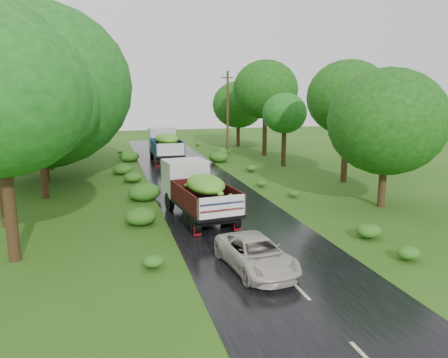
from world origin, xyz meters
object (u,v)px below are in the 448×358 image
object	(u,v)px
truck_far	(165,143)
utility_pole	(228,113)
truck_near	(196,188)
car	(256,254)

from	to	relation	value
truck_far	utility_pole	size ratio (longest dim) A/B	0.84
truck_near	car	size ratio (longest dim) A/B	1.57
truck_near	utility_pole	xyz separation A→B (m)	(7.17, 19.88, 2.72)
utility_pole	truck_near	bearing A→B (deg)	-133.06
car	utility_pole	distance (m)	28.07
truck_far	utility_pole	xyz separation A→B (m)	(6.34, 1.12, 2.60)
car	utility_pole	bearing A→B (deg)	70.61
car	truck_far	bearing A→B (deg)	83.77
truck_near	truck_far	xyz separation A→B (m)	(0.83, 18.76, 0.12)
truck_far	utility_pole	bearing A→B (deg)	9.91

